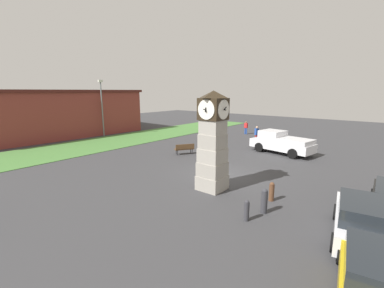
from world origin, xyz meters
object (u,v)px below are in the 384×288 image
Objects in this scene: clock_tower at (213,143)px; bollard_near_tower at (247,210)px; bollard_mid_row at (264,201)px; bollard_far_row at (272,191)px; pickup_truck at (281,142)px; street_lamp_near_road at (102,104)px; car_near_tower at (365,221)px; pedestrian_near_bench at (246,127)px; pedestrian_crossing_lot at (257,133)px; bench at (185,148)px.

bollard_near_tower is (-1.96, -3.05, -2.09)m from clock_tower.
bollard_mid_row is 1.18× the size of bollard_far_row.
street_lamp_near_road is (-4.67, 19.20, 2.78)m from pickup_truck.
clock_tower is at bearing 75.29° from bollard_mid_row.
pedestrian_near_bench is (18.21, 13.96, 0.10)m from car_near_tower.
car_near_tower is at bearing -72.83° from bollard_near_tower.
pedestrian_crossing_lot is (13.04, 3.56, -1.54)m from clock_tower.
bollard_far_row is 0.57× the size of bench.
bollard_far_row reaches higher than bench.
clock_tower is at bearing 100.12° from bollard_far_row.
bollard_near_tower is at bearing -156.21° from pedestrian_crossing_lot.
car_near_tower is at bearing -142.54° from pedestrian_near_bench.
bollard_mid_row reaches higher than bollard_far_row.
clock_tower is 3.96m from bollard_mid_row.
pickup_truck is at bearing -127.34° from pedestrian_crossing_lot.
pedestrian_crossing_lot reaches higher than car_near_tower.
pedestrian_near_bench is (12.53, 0.85, 0.37)m from bench.
car_near_tower is 17.34m from pedestrian_crossing_lot.
bollard_far_row is at bearing -162.18° from pickup_truck.
bollard_mid_row is 0.20× the size of pickup_truck.
bollard_near_tower is at bearing 179.35° from bollard_far_row.
street_lamp_near_road reaches higher than pedestrian_near_bench.
pickup_truck reaches higher than pedestrian_crossing_lot.
clock_tower is 0.96× the size of pickup_truck.
bollard_far_row reaches higher than bollard_near_tower.
pedestrian_crossing_lot reaches higher than bench.
bollard_far_row is at bearing -115.30° from bench.
bollard_mid_row is (1.09, -0.27, 0.11)m from bollard_near_tower.
bollard_far_row is 10.23m from bench.
bollard_mid_row is 11.12m from bench.
clock_tower reaches higher than bollard_near_tower.
pedestrian_near_bench is at bearing 21.92° from clock_tower.
bollard_near_tower is 12.74m from pickup_truck.
street_lamp_near_road is (-11.74, 12.26, 2.81)m from pedestrian_near_bench.
street_lamp_near_road is (5.16, 22.36, 3.23)m from bollard_far_row.
bollard_near_tower is at bearing -126.74° from bench.
bollard_mid_row is 23.76m from street_lamp_near_road.
bollard_near_tower is at bearing 107.17° from car_near_tower.
street_lamp_near_road is at bearing 103.67° from pickup_truck.
car_near_tower is at bearing -96.26° from clock_tower.
bench is at bearing 162.17° from pedestrian_crossing_lot.
bollard_far_row is 4.08m from car_near_tower.
street_lamp_near_road reaches higher than clock_tower.
bollard_far_row is 10.34m from pickup_truck.
bench is at bearing 131.89° from pickup_truck.
bench is (5.79, 9.49, -0.04)m from bollard_mid_row.
pedestrian_crossing_lot is at bearing 26.33° from bollard_mid_row.
car_near_tower is at bearing -88.22° from bollard_mid_row.
bollard_mid_row is 1.45m from bollard_far_row.
bench is 12.56m from pedestrian_near_bench.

